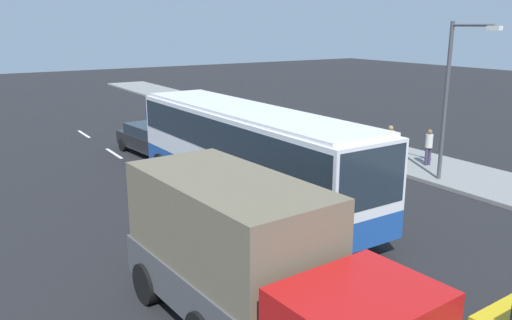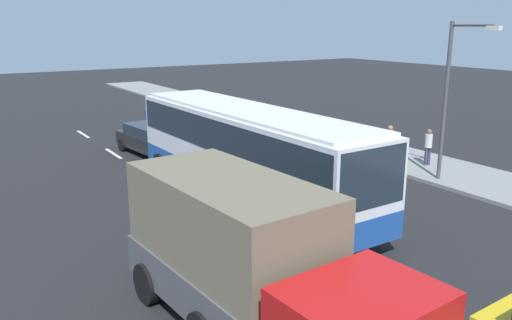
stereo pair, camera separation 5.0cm
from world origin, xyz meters
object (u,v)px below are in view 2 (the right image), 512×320
at_px(cargo_truck, 251,260).
at_px(street_lamp, 452,90).
at_px(coach_bus, 247,146).
at_px(pedestrian_at_crossing, 390,141).
at_px(car_blue_saloon, 172,114).
at_px(car_black_sedan, 152,139).
at_px(pedestrian_near_curb, 428,145).

distance_m(cargo_truck, street_lamp, 13.31).
bearing_deg(cargo_truck, coach_bus, 145.13).
bearing_deg(pedestrian_at_crossing, car_blue_saloon, 17.46).
xyz_separation_m(car_black_sedan, street_lamp, (10.95, 8.11, 3.03)).
relative_size(cargo_truck, street_lamp, 1.19).
distance_m(pedestrian_near_curb, street_lamp, 3.60).
bearing_deg(pedestrian_at_crossing, coach_bus, 97.38).
relative_size(coach_bus, car_blue_saloon, 2.74).
bearing_deg(coach_bus, pedestrian_at_crossing, 96.50).
relative_size(pedestrian_near_curb, pedestrian_at_crossing, 0.95).
height_order(coach_bus, car_blue_saloon, coach_bus).
relative_size(car_black_sedan, car_blue_saloon, 1.12).
bearing_deg(street_lamp, pedestrian_at_crossing, 176.41).
bearing_deg(cargo_truck, pedestrian_near_curb, 112.72).
distance_m(cargo_truck, pedestrian_at_crossing, 14.78).
bearing_deg(car_blue_saloon, pedestrian_near_curb, 16.30).
bearing_deg(car_black_sedan, pedestrian_at_crossing, 41.47).
relative_size(car_blue_saloon, pedestrian_near_curb, 2.66).
height_order(cargo_truck, car_blue_saloon, cargo_truck).
height_order(pedestrian_near_curb, pedestrian_at_crossing, pedestrian_at_crossing).
bearing_deg(car_blue_saloon, cargo_truck, -23.73).
distance_m(coach_bus, car_blue_saloon, 15.67).
xyz_separation_m(cargo_truck, car_blue_saloon, (-22.00, 7.94, -0.87)).
height_order(cargo_truck, street_lamp, street_lamp).
relative_size(car_black_sedan, pedestrian_near_curb, 2.99).
relative_size(car_blue_saloon, pedestrian_at_crossing, 2.53).
distance_m(car_black_sedan, pedestrian_near_curb, 13.06).
distance_m(coach_bus, car_black_sedan, 9.00).
xyz_separation_m(pedestrian_near_curb, street_lamp, (1.93, -1.32, 2.73)).
bearing_deg(pedestrian_near_curb, cargo_truck, -52.59).
relative_size(cargo_truck, car_black_sedan, 1.53).
distance_m(coach_bus, pedestrian_near_curb, 9.47).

